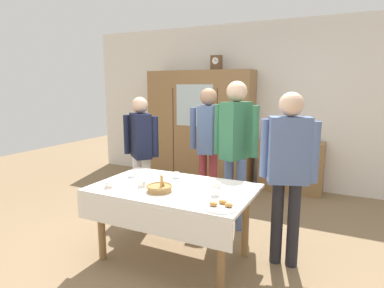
{
  "coord_description": "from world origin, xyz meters",
  "views": [
    {
      "loc": [
        1.47,
        -2.8,
        1.68
      ],
      "look_at": [
        0.0,
        0.2,
        1.08
      ],
      "focal_mm": 30.44,
      "sensor_mm": 36.0,
      "label": 1
    }
  ],
  "objects_px": {
    "mantel_clock": "(216,63)",
    "pastry_plate": "(221,206)",
    "tea_cup_mid_right": "(109,185)",
    "bookshelf_low": "(291,166)",
    "person_near_right_end": "(288,163)",
    "book_stack": "(292,137)",
    "tea_cup_far_right": "(176,176)",
    "tea_cup_front_edge": "(216,186)",
    "tea_cup_back_edge": "(142,184)",
    "person_beside_shelf": "(208,138)",
    "wall_cabinet": "(200,127)",
    "spoon_mid_right": "(236,192)",
    "person_behind_table_left": "(236,141)",
    "bread_basket": "(160,188)",
    "tea_cup_near_right": "(215,194)",
    "tea_cup_near_left": "(132,175)",
    "person_by_cabinet": "(141,145)",
    "dining_table": "(172,198)",
    "spoon_center": "(202,193)",
    "spoon_front_edge": "(187,186)"
  },
  "relations": [
    {
      "from": "mantel_clock",
      "to": "tea_cup_near_right",
      "type": "bearing_deg",
      "value": -68.0
    },
    {
      "from": "dining_table",
      "to": "pastry_plate",
      "type": "xyz_separation_m",
      "value": [
        0.6,
        -0.27,
        0.12
      ]
    },
    {
      "from": "bread_basket",
      "to": "person_behind_table_left",
      "type": "xyz_separation_m",
      "value": [
        0.36,
        1.07,
        0.3
      ]
    },
    {
      "from": "spoon_front_edge",
      "to": "person_near_right_end",
      "type": "height_order",
      "value": "person_near_right_end"
    },
    {
      "from": "book_stack",
      "to": "tea_cup_front_edge",
      "type": "height_order",
      "value": "book_stack"
    },
    {
      "from": "bookshelf_low",
      "to": "mantel_clock",
      "type": "bearing_deg",
      "value": -177.7
    },
    {
      "from": "tea_cup_front_edge",
      "to": "spoon_center",
      "type": "xyz_separation_m",
      "value": [
        -0.07,
        -0.19,
        -0.02
      ]
    },
    {
      "from": "tea_cup_mid_right",
      "to": "spoon_mid_right",
      "type": "xyz_separation_m",
      "value": [
        1.12,
        0.41,
        -0.02
      ]
    },
    {
      "from": "spoon_front_edge",
      "to": "bookshelf_low",
      "type": "bearing_deg",
      "value": 77.62
    },
    {
      "from": "bookshelf_low",
      "to": "person_behind_table_left",
      "type": "height_order",
      "value": "person_behind_table_left"
    },
    {
      "from": "wall_cabinet",
      "to": "spoon_center",
      "type": "height_order",
      "value": "wall_cabinet"
    },
    {
      "from": "mantel_clock",
      "to": "person_by_cabinet",
      "type": "xyz_separation_m",
      "value": [
        -0.33,
        -1.74,
        -1.12
      ]
    },
    {
      "from": "person_by_cabinet",
      "to": "pastry_plate",
      "type": "bearing_deg",
      "value": -36.12
    },
    {
      "from": "person_behind_table_left",
      "to": "tea_cup_back_edge",
      "type": "bearing_deg",
      "value": -119.28
    },
    {
      "from": "tea_cup_back_edge",
      "to": "pastry_plate",
      "type": "xyz_separation_m",
      "value": [
        0.87,
        -0.17,
        -0.02
      ]
    },
    {
      "from": "tea_cup_far_right",
      "to": "person_near_right_end",
      "type": "distance_m",
      "value": 1.13
    },
    {
      "from": "tea_cup_near_right",
      "to": "spoon_mid_right",
      "type": "distance_m",
      "value": 0.23
    },
    {
      "from": "dining_table",
      "to": "person_near_right_end",
      "type": "height_order",
      "value": "person_near_right_end"
    },
    {
      "from": "tea_cup_front_edge",
      "to": "tea_cup_near_left",
      "type": "height_order",
      "value": "same"
    },
    {
      "from": "wall_cabinet",
      "to": "bread_basket",
      "type": "relative_size",
      "value": 8.04
    },
    {
      "from": "person_beside_shelf",
      "to": "wall_cabinet",
      "type": "bearing_deg",
      "value": 118.88
    },
    {
      "from": "bread_basket",
      "to": "spoon_center",
      "type": "distance_m",
      "value": 0.39
    },
    {
      "from": "tea_cup_far_right",
      "to": "person_near_right_end",
      "type": "xyz_separation_m",
      "value": [
        1.11,
        0.1,
        0.23
      ]
    },
    {
      "from": "tea_cup_back_edge",
      "to": "tea_cup_far_right",
      "type": "relative_size",
      "value": 1.0
    },
    {
      "from": "tea_cup_far_right",
      "to": "bread_basket",
      "type": "xyz_separation_m",
      "value": [
        0.07,
        -0.44,
        0.01
      ]
    },
    {
      "from": "pastry_plate",
      "to": "spoon_mid_right",
      "type": "relative_size",
      "value": 2.35
    },
    {
      "from": "tea_cup_near_right",
      "to": "spoon_mid_right",
      "type": "xyz_separation_m",
      "value": [
        0.13,
        0.2,
        -0.02
      ]
    },
    {
      "from": "book_stack",
      "to": "tea_cup_near_left",
      "type": "bearing_deg",
      "value": -115.74
    },
    {
      "from": "tea_cup_mid_right",
      "to": "bread_basket",
      "type": "height_order",
      "value": "bread_basket"
    },
    {
      "from": "tea_cup_near_right",
      "to": "spoon_center",
      "type": "height_order",
      "value": "tea_cup_near_right"
    },
    {
      "from": "tea_cup_far_right",
      "to": "person_near_right_end",
      "type": "bearing_deg",
      "value": 5.16
    },
    {
      "from": "bread_basket",
      "to": "person_by_cabinet",
      "type": "distance_m",
      "value": 1.34
    },
    {
      "from": "book_stack",
      "to": "tea_cup_far_right",
      "type": "height_order",
      "value": "book_stack"
    },
    {
      "from": "bookshelf_low",
      "to": "tea_cup_front_edge",
      "type": "height_order",
      "value": "bookshelf_low"
    },
    {
      "from": "person_by_cabinet",
      "to": "bookshelf_low",
      "type": "bearing_deg",
      "value": 48.04
    },
    {
      "from": "tea_cup_mid_right",
      "to": "pastry_plate",
      "type": "distance_m",
      "value": 1.13
    },
    {
      "from": "book_stack",
      "to": "bookshelf_low",
      "type": "bearing_deg",
      "value": 0.0
    },
    {
      "from": "mantel_clock",
      "to": "pastry_plate",
      "type": "bearing_deg",
      "value": -67.15
    },
    {
      "from": "tea_cup_near_left",
      "to": "spoon_center",
      "type": "xyz_separation_m",
      "value": [
        0.86,
        -0.14,
        -0.02
      ]
    },
    {
      "from": "mantel_clock",
      "to": "person_near_right_end",
      "type": "height_order",
      "value": "mantel_clock"
    },
    {
      "from": "spoon_front_edge",
      "to": "book_stack",
      "type": "bearing_deg",
      "value": 77.62
    },
    {
      "from": "tea_cup_back_edge",
      "to": "tea_cup_front_edge",
      "type": "bearing_deg",
      "value": 22.31
    },
    {
      "from": "tea_cup_near_right",
      "to": "mantel_clock",
      "type": "bearing_deg",
      "value": 112.0
    },
    {
      "from": "tea_cup_front_edge",
      "to": "tea_cup_near_left",
      "type": "xyz_separation_m",
      "value": [
        -0.93,
        -0.05,
        0.0
      ]
    },
    {
      "from": "mantel_clock",
      "to": "tea_cup_near_right",
      "type": "relative_size",
      "value": 1.85
    },
    {
      "from": "mantel_clock",
      "to": "spoon_mid_right",
      "type": "distance_m",
      "value": 3.02
    },
    {
      "from": "tea_cup_far_right",
      "to": "bread_basket",
      "type": "height_order",
      "value": "bread_basket"
    },
    {
      "from": "person_near_right_end",
      "to": "spoon_mid_right",
      "type": "bearing_deg",
      "value": -148.47
    },
    {
      "from": "pastry_plate",
      "to": "bookshelf_low",
      "type": "bearing_deg",
      "value": 88.65
    },
    {
      "from": "tea_cup_mid_right",
      "to": "bookshelf_low",
      "type": "bearing_deg",
      "value": 67.5
    }
  ]
}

